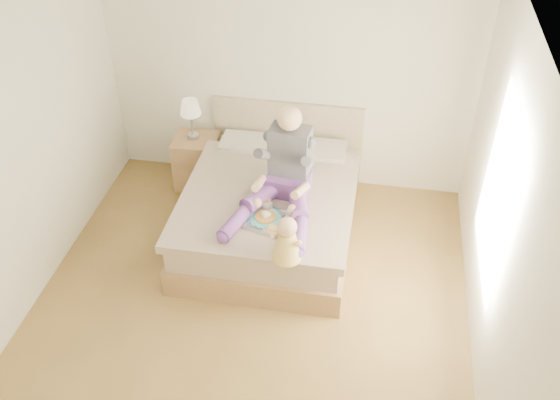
% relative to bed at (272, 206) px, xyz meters
% --- Properties ---
extents(room, '(4.02, 4.22, 2.71)m').
position_rel_bed_xyz_m(room, '(0.08, -1.08, 1.19)').
color(room, brown).
rests_on(room, ground).
extents(bed, '(1.70, 2.18, 1.00)m').
position_rel_bed_xyz_m(bed, '(0.00, 0.00, 0.00)').
color(bed, olive).
rests_on(bed, ground).
extents(nightstand, '(0.53, 0.48, 0.61)m').
position_rel_bed_xyz_m(nightstand, '(-1.00, 0.68, -0.01)').
color(nightstand, olive).
rests_on(nightstand, ground).
extents(lamp, '(0.23, 0.23, 0.47)m').
position_rel_bed_xyz_m(lamp, '(-1.03, 0.71, 0.65)').
color(lamp, silver).
rests_on(lamp, nightstand).
extents(adult, '(0.81, 1.20, 0.97)m').
position_rel_bed_xyz_m(adult, '(0.17, -0.24, 0.58)').
color(adult, '#5C327D').
rests_on(adult, bed).
extents(tray, '(0.59, 0.51, 0.14)m').
position_rel_bed_xyz_m(tray, '(0.15, -0.61, 0.33)').
color(tray, silver).
rests_on(tray, bed).
extents(baby, '(0.30, 0.39, 0.44)m').
position_rel_bed_xyz_m(baby, '(0.34, -1.04, 0.47)').
color(baby, '#FDCE50').
rests_on(baby, bed).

